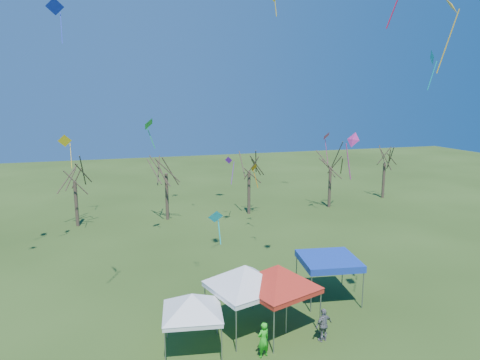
% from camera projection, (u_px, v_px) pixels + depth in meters
% --- Properties ---
extents(ground, '(140.00, 140.00, 0.00)m').
position_uv_depth(ground, '(287.00, 353.00, 20.31)').
color(ground, '#294215').
rests_on(ground, ground).
extents(tree_1, '(3.42, 3.42, 7.54)m').
position_uv_depth(tree_1, '(73.00, 165.00, 39.21)').
color(tree_1, '#3D2D21').
rests_on(tree_1, ground).
extents(tree_2, '(3.71, 3.71, 8.18)m').
position_uv_depth(tree_2, '(166.00, 157.00, 41.29)').
color(tree_2, '#3D2D21').
rests_on(tree_2, ground).
extents(tree_3, '(3.59, 3.59, 7.91)m').
position_uv_depth(tree_3, '(249.00, 156.00, 43.45)').
color(tree_3, '#3D2D21').
rests_on(tree_3, ground).
extents(tree_4, '(3.58, 3.58, 7.89)m').
position_uv_depth(tree_4, '(331.00, 153.00, 46.11)').
color(tree_4, '#3D2D21').
rests_on(tree_4, ground).
extents(tree_5, '(3.39, 3.39, 7.46)m').
position_uv_depth(tree_5, '(385.00, 151.00, 50.53)').
color(tree_5, '#3D2D21').
rests_on(tree_5, ground).
extents(tent_white_west, '(3.78, 3.78, 3.37)m').
position_uv_depth(tent_white_west, '(192.00, 297.00, 20.03)').
color(tent_white_west, gray).
rests_on(tent_white_west, ground).
extents(tent_white_mid, '(4.44, 4.44, 4.08)m').
position_uv_depth(tent_white_mid, '(245.00, 270.00, 21.84)').
color(tent_white_mid, gray).
rests_on(tent_white_mid, ground).
extents(tent_red, '(4.45, 4.45, 4.14)m').
position_uv_depth(tent_red, '(278.00, 269.00, 21.76)').
color(tent_red, gray).
rests_on(tent_red, ground).
extents(tent_blue, '(3.75, 3.75, 2.58)m').
position_uv_depth(tent_blue, '(329.00, 261.00, 25.43)').
color(tent_blue, gray).
rests_on(tent_blue, ground).
extents(person_grey, '(1.08, 0.67, 1.72)m').
position_uv_depth(person_grey, '(324.00, 325.00, 21.17)').
color(person_grey, slate).
rests_on(person_grey, ground).
extents(person_green, '(0.72, 0.58, 1.73)m').
position_uv_depth(person_green, '(263.00, 340.00, 19.87)').
color(person_green, green).
rests_on(person_green, ground).
extents(kite_13, '(1.14, 0.81, 2.86)m').
position_uv_depth(kite_13, '(65.00, 141.00, 35.27)').
color(kite_13, yellow).
rests_on(kite_13, ground).
extents(kite_0, '(1.11, 1.11, 3.09)m').
position_uv_depth(kite_0, '(451.00, 7.00, 17.19)').
color(kite_0, gold).
rests_on(kite_0, ground).
extents(kite_17, '(0.65, 0.99, 2.85)m').
position_uv_depth(kite_17, '(353.00, 141.00, 24.51)').
color(kite_17, '#DD318F').
rests_on(kite_17, ground).
extents(kite_19, '(0.94, 0.85, 2.23)m').
position_uv_depth(kite_19, '(254.00, 168.00, 36.88)').
color(kite_19, orange).
rests_on(kite_19, ground).
extents(kite_12, '(1.25, 1.18, 3.24)m').
position_uv_depth(kite_12, '(326.00, 136.00, 42.50)').
color(kite_12, '#D8307C').
rests_on(kite_12, ground).
extents(kite_9, '(0.48, 0.71, 1.84)m').
position_uv_depth(kite_9, '(433.00, 59.00, 19.61)').
color(kite_9, '#0B9AAB').
rests_on(kite_9, ground).
extents(kite_2, '(1.47, 0.88, 3.54)m').
position_uv_depth(kite_2, '(55.00, 7.00, 34.16)').
color(kite_2, '#152DE7').
rests_on(kite_2, ground).
extents(kite_1, '(0.85, 0.51, 1.85)m').
position_uv_depth(kite_1, '(216.00, 217.00, 21.74)').
color(kite_1, '#0CB1BA').
rests_on(kite_1, ground).
extents(kite_11, '(1.28, 1.38, 2.51)m').
position_uv_depth(kite_11, '(148.00, 124.00, 33.66)').
color(kite_11, green).
rests_on(kite_11, ground).
extents(kite_22, '(0.98, 0.94, 2.69)m').
position_uv_depth(kite_22, '(229.00, 161.00, 41.13)').
color(kite_22, purple).
rests_on(kite_22, ground).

